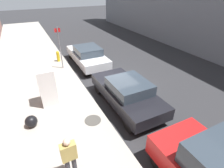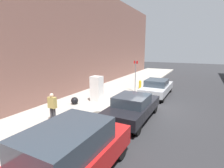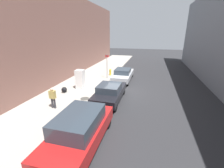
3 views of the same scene
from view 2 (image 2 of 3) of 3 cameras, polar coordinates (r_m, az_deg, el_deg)
ground_plane at (r=11.82m, az=11.64°, el=-7.71°), size 80.00×80.00×0.00m
sidewalk_slab at (r=13.34m, az=-4.99°, el=-4.93°), size 4.77×44.00×0.15m
building_facade_near at (r=14.93m, az=-16.79°, el=14.30°), size 2.03×39.60×9.38m
discarded_refrigerator at (r=12.41m, az=-5.00°, el=-1.56°), size 0.74×0.70×1.79m
manhole_cover at (r=10.24m, az=-4.69°, el=-9.61°), size 0.70×0.70×0.02m
street_sign_post at (r=15.06m, az=7.66°, el=3.19°), size 0.36×0.07×2.76m
fire_hydrant at (r=16.52m, az=9.15°, el=-0.10°), size 0.22×0.22×0.79m
trash_bag at (r=12.09m, az=-12.13°, el=-5.33°), size 0.48×0.48×0.48m
pedestrian_walking_far at (r=9.37m, az=-18.90°, el=-6.77°), size 0.44×0.22×1.51m
parked_suv_red at (r=5.45m, az=-14.45°, el=-21.69°), size 1.98×4.71×1.74m
parked_sedan_dark at (r=9.64m, az=6.84°, el=-7.35°), size 1.86×4.42×1.42m
parked_sedan_silver at (r=14.82m, az=14.46°, el=-1.02°), size 1.84×4.58×1.39m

